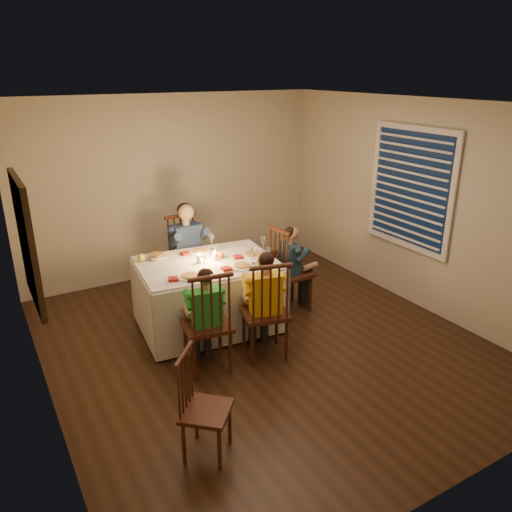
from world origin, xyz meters
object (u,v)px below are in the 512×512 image
adult (190,297)px  child_green (209,368)px  chair_adult (190,297)px  serving_bowl (156,257)px  chair_near_right (265,354)px  child_teal (290,309)px  chair_extra (208,452)px  child_yellow (265,354)px  chair_end (290,309)px  dining_table (208,281)px  chair_near_left (209,368)px

adult → child_green: 1.75m
chair_adult → serving_bowl: serving_bowl is taller
chair_near_right → child_teal: size_ratio=1.01×
chair_extra → serving_bowl: (0.45, 2.30, 0.85)m
chair_extra → adult: adult is taller
chair_adult → child_yellow: bearing=-87.0°
chair_adult → chair_end: same height
dining_table → chair_adult: (0.12, 0.86, -0.59)m
chair_end → child_green: (-1.49, -0.70, 0.00)m
chair_end → chair_extra: (-2.01, -1.80, 0.00)m
serving_bowl → child_yellow: bearing=-60.5°
adult → child_green: bearing=-108.3°
chair_end → chair_adult: bearing=42.0°
dining_table → chair_adult: size_ratio=1.50×
child_green → adult: bearing=-98.4°
chair_end → child_green: bearing=112.1°
dining_table → chair_near_right: (0.25, -0.88, -0.59)m
chair_end → chair_extra: chair_end is taller
chair_end → child_teal: size_ratio=1.01×
chair_end → serving_bowl: bearing=69.2°
chair_end → child_green: same height
serving_bowl → adult: bearing=38.8°
child_teal → chair_near_right: bearing=129.0°
chair_adult → chair_extra: (-1.04, -2.77, 0.00)m
child_green → child_yellow: child_yellow is taller
child_yellow → child_teal: 1.14m
dining_table → adult: 1.05m
dining_table → chair_near_left: size_ratio=1.50×
adult → serving_bowl: size_ratio=6.65×
dining_table → adult: (0.12, 0.86, -0.59)m
chair_near_right → adult: 1.74m
chair_adult → chair_end: (0.98, -0.97, 0.00)m
chair_near_left → chair_extra: size_ratio=1.23×
chair_extra → adult: 2.96m
chair_near_left → adult: adult is taller
serving_bowl → chair_adult: bearing=38.8°
dining_table → serving_bowl: serving_bowl is taller
chair_near_left → child_green: same height
dining_table → adult: bearing=88.0°
chair_near_left → serving_bowl: serving_bowl is taller
chair_extra → child_green: size_ratio=0.82×
chair_adult → chair_end: 1.38m
child_yellow → child_teal: size_ratio=1.08×
chair_near_right → serving_bowl: bearing=-45.0°
chair_adult → chair_near_right: bearing=-87.0°
chair_end → child_teal: bearing=-0.0°
chair_extra → child_green: 1.22m
child_teal → child_green: bearing=112.1°
dining_table → chair_extra: (-0.92, -1.92, -0.59)m
dining_table → adult: size_ratio=1.29×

